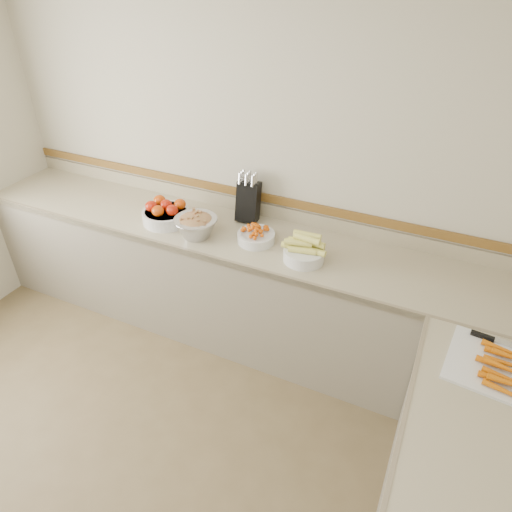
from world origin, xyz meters
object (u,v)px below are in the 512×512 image
at_px(corn_bowl, 304,251).
at_px(cutting_board, 506,369).
at_px(rhubarb_bowl, 196,225).
at_px(cherry_tomato_bowl, 256,235).
at_px(tomato_bowl, 166,213).
at_px(knife_block, 248,200).

xyz_separation_m(corn_bowl, cutting_board, (1.16, -0.47, -0.05)).
bearing_deg(rhubarb_bowl, cherry_tomato_bowl, 15.07).
bearing_deg(tomato_bowl, corn_bowl, -2.33).
distance_m(tomato_bowl, rhubarb_bowl, 0.31).
bearing_deg(corn_bowl, knife_block, 148.82).
xyz_separation_m(tomato_bowl, rhubarb_bowl, (0.30, -0.08, 0.02)).
relative_size(knife_block, cherry_tomato_bowl, 1.46).
bearing_deg(cutting_board, cherry_tomato_bowl, 160.37).
height_order(knife_block, cherry_tomato_bowl, knife_block).
distance_m(tomato_bowl, corn_bowl, 1.06).
bearing_deg(corn_bowl, cutting_board, -22.13).
xyz_separation_m(tomato_bowl, cherry_tomato_bowl, (0.70, 0.03, -0.02)).
height_order(tomato_bowl, corn_bowl, corn_bowl).
bearing_deg(tomato_bowl, knife_block, 29.15).
bearing_deg(cutting_board, corn_bowl, 157.87).
height_order(cherry_tomato_bowl, cutting_board, cherry_tomato_bowl).
distance_m(cherry_tomato_bowl, cutting_board, 1.62).
xyz_separation_m(cherry_tomato_bowl, rhubarb_bowl, (-0.40, -0.11, 0.04)).
bearing_deg(knife_block, rhubarb_bowl, -120.43).
height_order(knife_block, cutting_board, knife_block).
relative_size(tomato_bowl, rhubarb_bowl, 1.14).
height_order(knife_block, corn_bowl, knife_block).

